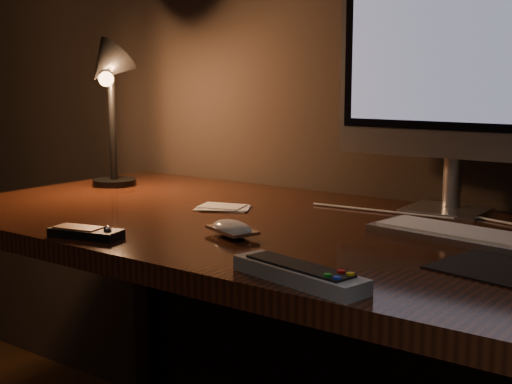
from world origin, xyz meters
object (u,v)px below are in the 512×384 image
Objects in this scene: desk at (313,280)px; monitor at (452,64)px; mouse at (232,231)px; desk_lamp at (108,87)px; media_remote at (86,232)px; keyboard at (492,240)px; tv_remote at (299,274)px.

monitor reaches higher than desk.
desk_lamp is (-0.60, 0.24, 0.25)m from mouse.
keyboard is at bearing 19.14° from media_remote.
media_remote is (-0.21, -0.17, -0.00)m from mouse.
media_remote is (-0.43, -0.62, -0.30)m from monitor.
mouse is at bearing 25.77° from media_remote.
monitor is 0.81m from media_remote.
keyboard is 1.16× the size of desk_lamp.
mouse is 0.27× the size of desk_lamp.
desk is 0.53m from monitor.
desk is 11.08× the size of media_remote.
tv_remote is (-0.15, -0.39, 0.00)m from keyboard.
desk_lamp reaches higher than desk.
keyboard is (0.37, -0.00, 0.14)m from desk.
mouse is 0.31m from tv_remote.
desk is at bearing 44.56° from media_remote.
mouse is at bearing -99.70° from desk.
keyboard is 0.46m from mouse.
desk is 3.57× the size of keyboard.
monitor is 1.37× the size of desk_lamp.
keyboard reaches higher than desk.
tv_remote reaches higher than keyboard.
monitor is 2.28× the size of tv_remote.
tv_remote is (0.26, -0.17, 0.00)m from mouse.
desk_lamp reaches higher than media_remote.
desk_lamp is (-1.00, 0.02, 0.25)m from keyboard.
mouse reaches higher than desk.
media_remote is at bearing -126.95° from monitor.
desk_lamp is (-0.86, 0.42, 0.25)m from tv_remote.
desk_lamp reaches higher than keyboard.
mouse is (-0.04, -0.22, 0.14)m from desk.
mouse is 0.27m from media_remote.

